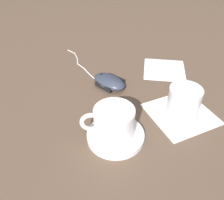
{
  "coord_description": "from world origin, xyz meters",
  "views": [
    {
      "loc": [
        0.47,
        -0.24,
        0.43
      ],
      "look_at": [
        0.0,
        -0.06,
        0.03
      ],
      "focal_mm": 40.0,
      "sensor_mm": 36.0,
      "label": 1
    }
  ],
  "objects_px": {
    "saucer": "(116,136)",
    "computer_mouse": "(109,82)",
    "coffee_cup": "(113,122)",
    "drinking_glass": "(184,103)"
  },
  "relations": [
    {
      "from": "computer_mouse",
      "to": "drinking_glass",
      "type": "distance_m",
      "value": 0.23
    },
    {
      "from": "coffee_cup",
      "to": "computer_mouse",
      "type": "xyz_separation_m",
      "value": [
        -0.19,
        0.06,
        -0.03
      ]
    },
    {
      "from": "computer_mouse",
      "to": "drinking_glass",
      "type": "relative_size",
      "value": 1.46
    },
    {
      "from": "saucer",
      "to": "computer_mouse",
      "type": "distance_m",
      "value": 0.21
    },
    {
      "from": "saucer",
      "to": "coffee_cup",
      "type": "xyz_separation_m",
      "value": [
        -0.0,
        -0.0,
        0.04
      ]
    },
    {
      "from": "saucer",
      "to": "coffee_cup",
      "type": "distance_m",
      "value": 0.04
    },
    {
      "from": "saucer",
      "to": "computer_mouse",
      "type": "relative_size",
      "value": 1.09
    },
    {
      "from": "coffee_cup",
      "to": "drinking_glass",
      "type": "xyz_separation_m",
      "value": [
        -0.0,
        0.19,
        -0.0
      ]
    },
    {
      "from": "coffee_cup",
      "to": "computer_mouse",
      "type": "relative_size",
      "value": 0.99
    },
    {
      "from": "computer_mouse",
      "to": "coffee_cup",
      "type": "bearing_deg",
      "value": -18.24
    }
  ]
}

